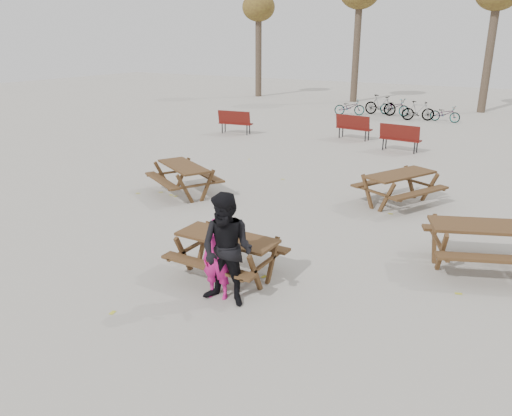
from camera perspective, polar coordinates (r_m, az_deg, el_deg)
The scene contains 13 objects.
ground at distance 9.07m, azimuth -3.25°, elevation -7.77°, with size 80.00×80.00×0.00m, color gray.
main_picnic_table at distance 8.82m, azimuth -3.32°, elevation -4.36°, with size 1.80×1.45×0.78m.
food_tray at distance 8.63m, azimuth -3.60°, elevation -3.44°, with size 0.18×0.11×0.04m, color silver.
bread_roll at distance 8.61m, azimuth -3.61°, elevation -3.18°, with size 0.14×0.06×0.05m, color tan.
soda_bottle at distance 8.52m, azimuth -3.30°, elevation -3.32°, with size 0.07×0.07×0.17m.
child at distance 8.11m, azimuth -4.41°, elevation -5.84°, with size 0.50×0.33×1.36m, color #BE176F.
adult at distance 7.82m, azimuth -3.33°, elevation -4.84°, with size 0.90×0.70×1.85m, color black.
picnic_table_east at distance 10.07m, azimuth 24.77°, elevation -4.08°, with size 2.02×1.63×0.87m, color #3B2415, non-canonical shape.
picnic_table_north at distance 13.67m, azimuth -8.22°, elevation 3.22°, with size 1.90×1.53×0.82m, color #3B2415, non-canonical shape.
picnic_table_far at distance 13.19m, azimuth 16.03°, elevation 2.10°, with size 1.91×1.54×0.82m, color #3B2415, non-canonical shape.
park_bench_row at distance 20.13m, azimuth 13.39°, elevation 8.29°, with size 13.98×2.13×1.03m.
bicycle_row at distance 28.09m, azimuth 15.52°, elevation 10.94°, with size 6.64×2.20×1.08m.
fallen_leaves at distance 10.85m, azimuth 6.33°, elevation -3.20°, with size 11.00×11.00×0.01m, color gold, non-canonical shape.
Camera 1 is at (4.56, -6.70, 4.08)m, focal length 35.00 mm.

